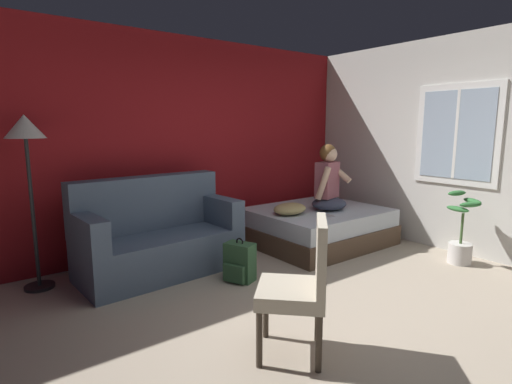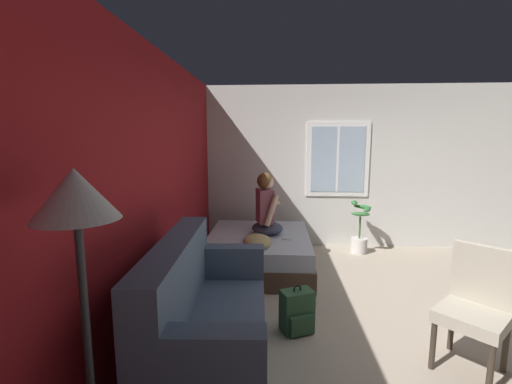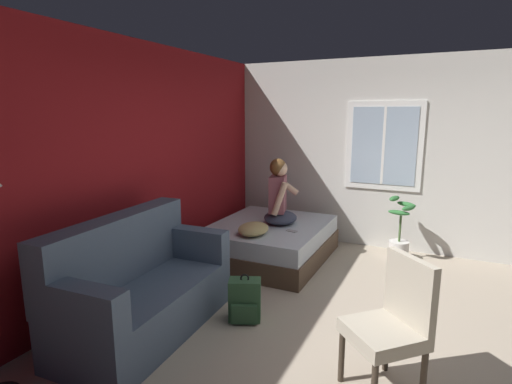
{
  "view_description": "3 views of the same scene",
  "coord_description": "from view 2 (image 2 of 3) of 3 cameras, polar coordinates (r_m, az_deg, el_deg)",
  "views": [
    {
      "loc": [
        -2.43,
        -2.04,
        1.6
      ],
      "look_at": [
        0.36,
        1.61,
        0.83
      ],
      "focal_mm": 28.0,
      "sensor_mm": 36.0,
      "label": 1
    },
    {
      "loc": [
        -3.22,
        1.42,
        1.82
      ],
      "look_at": [
        0.81,
        1.66,
        1.19
      ],
      "focal_mm": 24.0,
      "sensor_mm": 36.0,
      "label": 2
    },
    {
      "loc": [
        -3.28,
        -0.4,
        1.94
      ],
      "look_at": [
        0.67,
        1.49,
        1.07
      ],
      "focal_mm": 28.0,
      "sensor_mm": 36.0,
      "label": 3
    }
  ],
  "objects": [
    {
      "name": "cell_phone",
      "position": [
        4.67,
        5.18,
        -7.82
      ],
      "size": [
        0.09,
        0.15,
        0.01
      ],
      "primitive_type": "cube",
      "rotation": [
        0.0,
        0.0,
        6.09
      ],
      "color": "#B7B7BC",
      "rests_on": "bed"
    },
    {
      "name": "backpack",
      "position": [
        3.47,
        6.91,
        -19.21
      ],
      "size": [
        0.32,
        0.35,
        0.46
      ],
      "color": "#2D5133",
      "rests_on": "ground"
    },
    {
      "name": "ground_plane",
      "position": [
        3.96,
        25.48,
        -19.41
      ],
      "size": [
        40.0,
        40.0,
        0.0
      ],
      "primitive_type": "plane",
      "color": "tan"
    },
    {
      "name": "person_seated",
      "position": [
        4.86,
        1.71,
        -2.86
      ],
      "size": [
        0.61,
        0.56,
        0.88
      ],
      "color": "#383D51",
      "rests_on": "bed"
    },
    {
      "name": "wall_back_accent",
      "position": [
        3.49,
        -17.68,
        0.68
      ],
      "size": [
        10.13,
        0.16,
        2.7
      ],
      "primitive_type": "cube",
      "color": "maroon",
      "rests_on": "ground"
    },
    {
      "name": "side_chair",
      "position": [
        3.32,
        32.8,
        -15.45
      ],
      "size": [
        0.65,
        0.65,
        0.98
      ],
      "color": "#382D23",
      "rests_on": "ground"
    },
    {
      "name": "potted_plant",
      "position": [
        5.78,
        16.88,
        -6.81
      ],
      "size": [
        0.39,
        0.37,
        0.85
      ],
      "color": "silver",
      "rests_on": "ground"
    },
    {
      "name": "floor_lamp",
      "position": [
        1.65,
        -27.5,
        -5.82
      ],
      "size": [
        0.36,
        0.36,
        1.7
      ],
      "color": "black",
      "rests_on": "ground"
    },
    {
      "name": "wall_side_with_window",
      "position": [
        6.05,
        16.94,
        3.99
      ],
      "size": [
        0.19,
        6.59,
        2.7
      ],
      "color": "silver",
      "rests_on": "ground"
    },
    {
      "name": "throw_pillow",
      "position": [
        4.35,
        0.23,
        -8.15
      ],
      "size": [
        0.53,
        0.43,
        0.14
      ],
      "primitive_type": "ellipsoid",
      "rotation": [
        0.0,
        0.0,
        0.16
      ],
      "color": "tan",
      "rests_on": "bed"
    },
    {
      "name": "bed",
      "position": [
        4.95,
        0.45,
        -9.86
      ],
      "size": [
        1.73,
        1.46,
        0.48
      ],
      "color": "#4C3828",
      "rests_on": "ground"
    },
    {
      "name": "couch",
      "position": [
        2.93,
        -8.56,
        -20.36
      ],
      "size": [
        1.74,
        0.9,
        1.04
      ],
      "color": "#47566B",
      "rests_on": "ground"
    }
  ]
}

